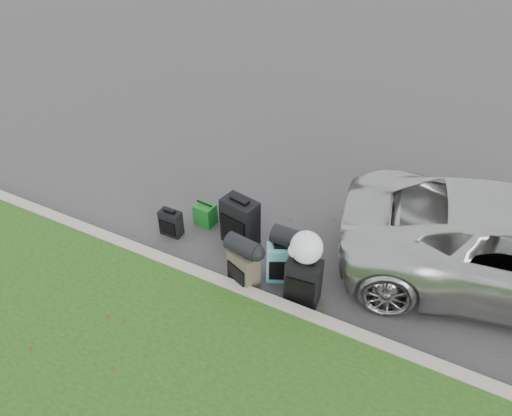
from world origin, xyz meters
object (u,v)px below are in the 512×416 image
at_px(suitcase_large_black_left, 240,222).
at_px(tote_green, 205,214).
at_px(suitcase_small_black, 171,223).
at_px(suitcase_olive, 244,269).
at_px(suitcase_large_black_right, 303,281).
at_px(tote_navy, 230,211).
at_px(suitcase_teal, 281,263).

relative_size(suitcase_large_black_left, tote_green, 2.20).
xyz_separation_m(suitcase_small_black, suitcase_olive, (1.52, -0.42, 0.07)).
xyz_separation_m(suitcase_large_black_left, suitcase_large_black_right, (1.31, -0.65, -0.05)).
height_order(suitcase_small_black, tote_navy, suitcase_small_black).
relative_size(suitcase_small_black, suitcase_large_black_left, 0.55).
bearing_deg(tote_green, suitcase_large_black_right, -16.24).
xyz_separation_m(suitcase_olive, tote_navy, (-0.89, 1.17, -0.12)).
bearing_deg(suitcase_small_black, suitcase_large_black_left, 16.57).
bearing_deg(suitcase_olive, tote_navy, 148.60).
height_order(tote_green, tote_navy, tote_green).
xyz_separation_m(suitcase_small_black, suitcase_teal, (1.92, -0.08, 0.08)).
bearing_deg(suitcase_large_black_right, suitcase_small_black, 166.61).
xyz_separation_m(suitcase_teal, tote_green, (-1.60, 0.55, -0.11)).
height_order(suitcase_large_black_left, suitcase_olive, suitcase_large_black_left).
bearing_deg(suitcase_large_black_left, suitcase_teal, -14.58).
height_order(suitcase_small_black, suitcase_teal, suitcase_teal).
relative_size(suitcase_large_black_left, suitcase_large_black_right, 1.13).
height_order(suitcase_teal, suitcase_large_black_right, suitcase_large_black_right).
bearing_deg(suitcase_olive, suitcase_small_black, -174.10).
distance_m(suitcase_olive, tote_green, 1.49).
height_order(suitcase_large_black_left, suitcase_large_black_right, suitcase_large_black_left).
xyz_separation_m(suitcase_olive, suitcase_large_black_right, (0.84, 0.11, 0.06)).
height_order(suitcase_olive, tote_navy, suitcase_olive).
height_order(suitcase_olive, suitcase_teal, suitcase_teal).
height_order(suitcase_small_black, tote_green, suitcase_small_black).
relative_size(suitcase_large_black_left, suitcase_olive, 1.37).
bearing_deg(tote_green, suitcase_teal, -14.22).
height_order(suitcase_large_black_left, suitcase_teal, suitcase_large_black_left).
height_order(suitcase_large_black_right, tote_green, suitcase_large_black_right).
bearing_deg(suitcase_large_black_right, tote_navy, 142.52).
height_order(suitcase_large_black_left, tote_navy, suitcase_large_black_left).
bearing_deg(suitcase_teal, tote_navy, 121.40).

